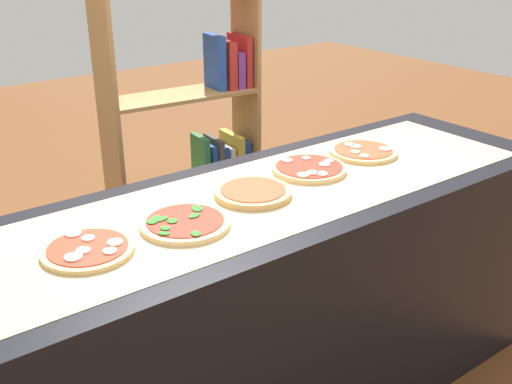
{
  "coord_description": "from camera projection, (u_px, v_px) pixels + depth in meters",
  "views": [
    {
      "loc": [
        -1.08,
        -1.45,
        1.7
      ],
      "look_at": [
        0.0,
        0.0,
        0.92
      ],
      "focal_mm": 42.66,
      "sensor_mm": 36.0,
      "label": 1
    }
  ],
  "objects": [
    {
      "name": "pizza_mozzarella_3",
      "position": [
        309.0,
        168.0,
        2.19
      ],
      "size": [
        0.27,
        0.27,
        0.03
      ],
      "color": "#E5C17F",
      "rests_on": "parchment_paper"
    },
    {
      "name": "counter",
      "position": [
        256.0,
        313.0,
        2.16
      ],
      "size": [
        2.41,
        0.71,
        0.9
      ],
      "primitive_type": "cube",
      "color": "black",
      "rests_on": "ground_plane"
    },
    {
      "name": "pizza_mozzarella_0",
      "position": [
        88.0,
        249.0,
        1.64
      ],
      "size": [
        0.25,
        0.25,
        0.02
      ],
      "color": "#DBB26B",
      "rests_on": "parchment_paper"
    },
    {
      "name": "parchment_paper",
      "position": [
        256.0,
        197.0,
        1.98
      ],
      "size": [
        2.13,
        0.55,
        0.0
      ],
      "primitive_type": "cube",
      "color": "tan",
      "rests_on": "counter"
    },
    {
      "name": "bookshelf",
      "position": [
        202.0,
        150.0,
        3.03
      ],
      "size": [
        0.76,
        0.3,
        1.48
      ],
      "color": "#A87A47",
      "rests_on": "ground_plane"
    },
    {
      "name": "pizza_mozzarella_4",
      "position": [
        363.0,
        151.0,
        2.36
      ],
      "size": [
        0.26,
        0.26,
        0.02
      ],
      "color": "#DBB26B",
      "rests_on": "parchment_paper"
    },
    {
      "name": "pizza_plain_2",
      "position": [
        253.0,
        192.0,
        1.99
      ],
      "size": [
        0.25,
        0.25,
        0.02
      ],
      "color": "tan",
      "rests_on": "parchment_paper"
    },
    {
      "name": "pizza_spinach_1",
      "position": [
        185.0,
        223.0,
        1.78
      ],
      "size": [
        0.27,
        0.27,
        0.02
      ],
      "color": "#E5C17F",
      "rests_on": "parchment_paper"
    }
  ]
}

